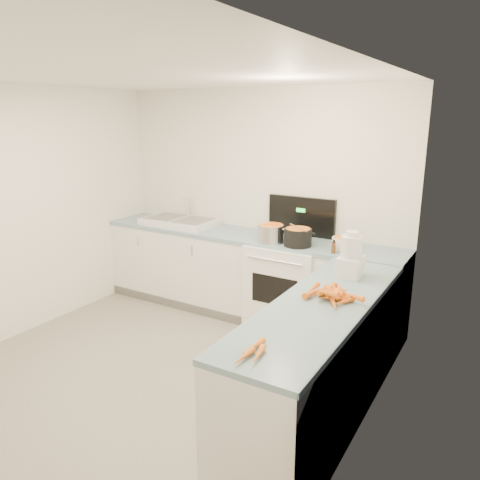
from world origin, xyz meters
The scene contains 19 objects.
floor centered at (0.00, 0.00, 0.00)m, with size 3.50×4.00×0.00m, color gray, non-canonical shape.
ceiling centered at (0.00, 0.00, 2.50)m, with size 3.50×4.00×0.00m, color white, non-canonical shape.
wall_back centered at (0.00, 2.00, 1.25)m, with size 3.50×2.50×0.00m, color white, non-canonical shape.
wall_left centered at (-1.75, 0.00, 1.25)m, with size 4.00×2.50×0.00m, color white, non-canonical shape.
wall_right centered at (1.75, 0.00, 1.25)m, with size 4.00×2.50×0.00m, color white, non-canonical shape.
counter_back centered at (0.00, 1.70, 0.47)m, with size 3.50×0.62×0.94m.
counter_right centered at (1.45, 0.30, 0.47)m, with size 0.62×2.20×0.94m.
stove centered at (0.55, 1.69, 0.47)m, with size 0.76×0.65×1.36m.
sink centered at (-0.90, 1.70, 0.98)m, with size 0.86×0.52×0.31m.
steel_pot centered at (0.41, 1.54, 1.02)m, with size 0.28×0.28×0.20m, color silver.
black_pot centered at (0.70, 1.56, 1.02)m, with size 0.28×0.28×0.20m, color black.
wooden_spoon centered at (0.70, 1.56, 1.13)m, with size 0.01×0.01×0.34m, color #AD7A47.
mixing_bowl centered at (1.15, 1.67, 1.00)m, with size 0.25×0.25×0.12m, color white.
extract_bottle centered at (1.09, 1.49, 0.99)m, with size 0.04×0.04×0.11m, color #593319.
spice_jar centered at (1.10, 1.50, 0.98)m, with size 0.05×0.05×0.08m, color #E5B266.
food_processor centered at (1.44, 0.93, 1.10)m, with size 0.18×0.22×0.38m.
carrot_pile centered at (1.47, 0.42, 0.97)m, with size 0.42×0.46×0.10m.
peeled_carrots centered at (1.39, -0.60, 0.96)m, with size 0.13×0.31×0.04m.
peelings centered at (-1.07, 1.71, 1.02)m, with size 0.19×0.29×0.01m.
Camera 1 is at (2.51, -2.60, 2.20)m, focal length 35.00 mm.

